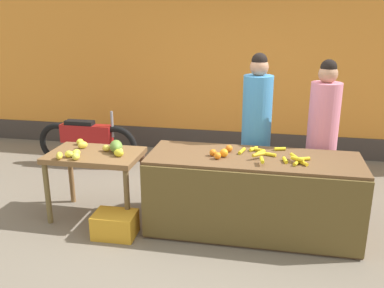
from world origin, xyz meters
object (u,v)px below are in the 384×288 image
at_px(vendor_woman_blue_shirt, 256,132).
at_px(produce_sack, 179,175).
at_px(parked_motorcycle, 87,140).
at_px(produce_crate, 115,225).
at_px(vendor_woman_pink_shirt, 322,138).

relative_size(vendor_woman_blue_shirt, produce_sack, 4.18).
xyz_separation_m(parked_motorcycle, produce_sack, (1.61, -0.70, -0.18)).
xyz_separation_m(produce_crate, produce_sack, (0.40, 1.28, 0.09)).
bearing_deg(produce_sack, produce_crate, -107.25).
distance_m(vendor_woman_blue_shirt, produce_crate, 1.91).
bearing_deg(produce_sack, vendor_woman_blue_shirt, -12.99).
xyz_separation_m(parked_motorcycle, produce_crate, (1.21, -1.97, -0.27)).
distance_m(vendor_woman_blue_shirt, produce_sack, 1.24).
height_order(vendor_woman_blue_shirt, parked_motorcycle, vendor_woman_blue_shirt).
relative_size(vendor_woman_blue_shirt, parked_motorcycle, 1.15).
relative_size(vendor_woman_pink_shirt, produce_crate, 4.07).
height_order(vendor_woman_pink_shirt, produce_sack, vendor_woman_pink_shirt).
xyz_separation_m(vendor_woman_blue_shirt, vendor_woman_pink_shirt, (0.74, -0.01, -0.03)).
bearing_deg(vendor_woman_blue_shirt, produce_crate, -142.89).
distance_m(vendor_woman_blue_shirt, vendor_woman_pink_shirt, 0.74).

